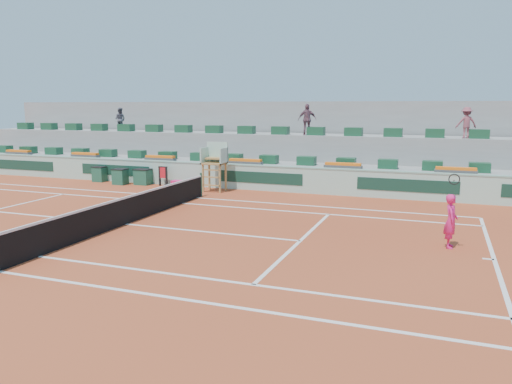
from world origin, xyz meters
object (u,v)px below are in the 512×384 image
(player_bag, at_px, (181,185))
(drink_cooler_a, at_px, (143,177))
(tennis_player, at_px, (451,221))
(umpire_chair, at_px, (215,160))

(player_bag, height_order, drink_cooler_a, drink_cooler_a)
(player_bag, relative_size, tennis_player, 0.41)
(umpire_chair, distance_m, drink_cooler_a, 4.66)
(drink_cooler_a, xyz_separation_m, tennis_player, (15.23, -7.17, 0.39))
(umpire_chair, bearing_deg, tennis_player, -31.71)
(umpire_chair, bearing_deg, drink_cooler_a, 173.25)
(player_bag, height_order, umpire_chair, umpire_chair)
(umpire_chair, height_order, drink_cooler_a, umpire_chair)
(player_bag, xyz_separation_m, umpire_chair, (1.96, -0.03, 1.34))
(drink_cooler_a, bearing_deg, player_bag, -11.13)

